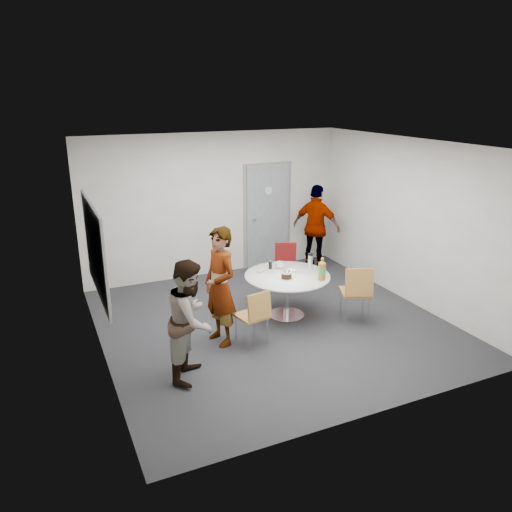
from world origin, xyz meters
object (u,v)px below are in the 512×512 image
whiteboard (95,250)px  chair_near_left (255,313)px  person_left (191,320)px  chair_near_right (357,289)px  chair_far (286,261)px  door (267,216)px  person_right (316,227)px  person_main (220,287)px  table (290,280)px

whiteboard → chair_near_left: 2.27m
chair_near_left → person_left: 1.13m
chair_near_right → chair_far: chair_near_right is taller
chair_far → person_left: bearing=65.4°
door → person_right: bearing=-33.0°
person_main → person_right: 3.58m
door → person_main: (-2.02, -2.71, -0.18)m
person_main → chair_near_right: bearing=70.8°
chair_near_left → person_right: (2.45, 2.47, 0.35)m
chair_far → person_main: person_main is taller
door → person_left: bearing=-128.1°
person_right → chair_near_right: bearing=127.4°
whiteboard → person_main: whiteboard is taller
chair_near_left → person_main: bearing=132.3°
chair_near_left → chair_near_right: 1.70m
whiteboard → table: bearing=-1.3°
person_left → table: bearing=-28.4°
door → whiteboard: 4.25m
chair_near_right → person_right: person_right is taller
whiteboard → table: 2.95m
chair_far → person_main: 2.30m
person_main → door: bearing=131.7°
person_main → person_left: (-0.63, -0.68, -0.08)m
whiteboard → chair_far: whiteboard is taller
door → chair_far: (-0.24, -1.28, -0.52)m
table → chair_near_right: table is taller
table → person_main: size_ratio=0.79×
door → chair_near_left: 3.45m
table → person_main: bearing=-164.2°
door → whiteboard: size_ratio=1.12×
table → chair_near_left: size_ratio=1.62×
chair_near_left → person_left: (-1.03, -0.39, 0.27)m
chair_far → person_main: bearing=63.0°
whiteboard → table: size_ratio=1.44×
door → person_main: size_ratio=1.26×
whiteboard → door: bearing=32.7°
person_main → person_right: person_main is taller
table → person_left: (-1.91, -1.04, 0.16)m
whiteboard → chair_near_left: (1.93, -0.72, -0.96)m
chair_far → person_main: (-1.78, -1.43, 0.33)m
chair_near_left → chair_far: chair_far is taller
door → chair_far: bearing=-100.8°
table → person_main: 1.35m
chair_near_left → person_right: bearing=34.2°
door → person_main: 3.38m
door → whiteboard: (-3.56, -2.28, 0.42)m
chair_near_left → chair_near_right: chair_near_right is taller
door → person_left: size_ratio=1.39×
door → chair_far: 1.40m
person_left → chair_near_left: bearing=-36.4°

